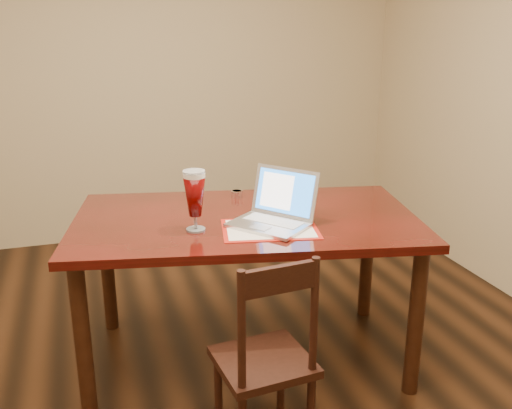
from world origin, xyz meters
name	(u,v)px	position (x,y,z in m)	size (l,w,h in m)	color
room_shell	(193,28)	(0.00, 0.00, 1.76)	(4.51, 5.01, 2.71)	tan
dining_table	(246,234)	(0.32, 0.39, 0.73)	(1.92, 1.31, 1.12)	#4E0D0A
dining_chair	(266,359)	(0.21, -0.30, 0.43)	(0.42, 0.41, 0.91)	black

